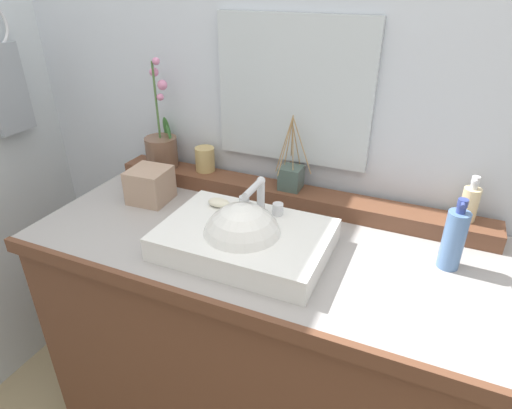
{
  "coord_description": "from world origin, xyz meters",
  "views": [
    {
      "loc": [
        0.43,
        -1.02,
        1.58
      ],
      "look_at": [
        -0.01,
        -0.02,
        0.99
      ],
      "focal_mm": 30.55,
      "sensor_mm": 36.0,
      "label": 1
    }
  ],
  "objects_px": {
    "soap_bar": "(219,203)",
    "tissue_box": "(150,185)",
    "reed_diffuser": "(291,177)",
    "hand_towel": "(9,90)",
    "sink_basin": "(244,240)",
    "lotion_bottle": "(454,239)",
    "soap_dispenser": "(470,203)",
    "potted_plant": "(162,146)",
    "tumbler_cup": "(205,159)"
  },
  "relations": [
    {
      "from": "hand_towel",
      "to": "soap_dispenser",
      "type": "bearing_deg",
      "value": 6.22
    },
    {
      "from": "potted_plant",
      "to": "tumbler_cup",
      "type": "height_order",
      "value": "potted_plant"
    },
    {
      "from": "tissue_box",
      "to": "hand_towel",
      "type": "height_order",
      "value": "hand_towel"
    },
    {
      "from": "potted_plant",
      "to": "soap_dispenser",
      "type": "relative_size",
      "value": 2.84
    },
    {
      "from": "reed_diffuser",
      "to": "tissue_box",
      "type": "distance_m",
      "value": 0.49
    },
    {
      "from": "lotion_bottle",
      "to": "tissue_box",
      "type": "xyz_separation_m",
      "value": [
        -0.97,
        -0.0,
        -0.03
      ]
    },
    {
      "from": "reed_diffuser",
      "to": "hand_towel",
      "type": "bearing_deg",
      "value": -171.2
    },
    {
      "from": "potted_plant",
      "to": "reed_diffuser",
      "type": "bearing_deg",
      "value": 1.08
    },
    {
      "from": "reed_diffuser",
      "to": "hand_towel",
      "type": "relative_size",
      "value": 0.8
    },
    {
      "from": "tumbler_cup",
      "to": "lotion_bottle",
      "type": "distance_m",
      "value": 0.88
    },
    {
      "from": "soap_dispenser",
      "to": "tissue_box",
      "type": "bearing_deg",
      "value": -169.14
    },
    {
      "from": "sink_basin",
      "to": "tumbler_cup",
      "type": "height_order",
      "value": "sink_basin"
    },
    {
      "from": "potted_plant",
      "to": "tissue_box",
      "type": "relative_size",
      "value": 3.06
    },
    {
      "from": "soap_bar",
      "to": "tissue_box",
      "type": "distance_m",
      "value": 0.31
    },
    {
      "from": "sink_basin",
      "to": "hand_towel",
      "type": "xyz_separation_m",
      "value": [
        -1.04,
        0.17,
        0.29
      ]
    },
    {
      "from": "tissue_box",
      "to": "hand_towel",
      "type": "bearing_deg",
      "value": 178.4
    },
    {
      "from": "sink_basin",
      "to": "lotion_bottle",
      "type": "height_order",
      "value": "lotion_bottle"
    },
    {
      "from": "hand_towel",
      "to": "sink_basin",
      "type": "bearing_deg",
      "value": -9.41
    },
    {
      "from": "reed_diffuser",
      "to": "potted_plant",
      "type": "bearing_deg",
      "value": -178.92
    },
    {
      "from": "soap_bar",
      "to": "soap_dispenser",
      "type": "height_order",
      "value": "soap_dispenser"
    },
    {
      "from": "sink_basin",
      "to": "soap_dispenser",
      "type": "relative_size",
      "value": 3.36
    },
    {
      "from": "tumbler_cup",
      "to": "tissue_box",
      "type": "distance_m",
      "value": 0.23
    },
    {
      "from": "reed_diffuser",
      "to": "tissue_box",
      "type": "xyz_separation_m",
      "value": [
        -0.45,
        -0.18,
        -0.04
      ]
    },
    {
      "from": "tissue_box",
      "to": "sink_basin",
      "type": "bearing_deg",
      "value": -19.79
    },
    {
      "from": "sink_basin",
      "to": "potted_plant",
      "type": "distance_m",
      "value": 0.6
    },
    {
      "from": "reed_diffuser",
      "to": "hand_towel",
      "type": "distance_m",
      "value": 1.09
    },
    {
      "from": "hand_towel",
      "to": "lotion_bottle",
      "type": "bearing_deg",
      "value": -0.51
    },
    {
      "from": "potted_plant",
      "to": "tissue_box",
      "type": "bearing_deg",
      "value": -70.13
    },
    {
      "from": "soap_dispenser",
      "to": "hand_towel",
      "type": "bearing_deg",
      "value": -173.78
    },
    {
      "from": "reed_diffuser",
      "to": "soap_dispenser",
      "type": "bearing_deg",
      "value": 1.22
    },
    {
      "from": "potted_plant",
      "to": "lotion_bottle",
      "type": "xyz_separation_m",
      "value": [
        1.03,
        -0.17,
        -0.04
      ]
    },
    {
      "from": "sink_basin",
      "to": "potted_plant",
      "type": "bearing_deg",
      "value": 146.52
    },
    {
      "from": "potted_plant",
      "to": "hand_towel",
      "type": "xyz_separation_m",
      "value": [
        -0.54,
        -0.15,
        0.19
      ]
    },
    {
      "from": "sink_basin",
      "to": "reed_diffuser",
      "type": "relative_size",
      "value": 1.84
    },
    {
      "from": "reed_diffuser",
      "to": "tissue_box",
      "type": "relative_size",
      "value": 1.97
    },
    {
      "from": "tumbler_cup",
      "to": "soap_dispenser",
      "type": "bearing_deg",
      "value": -0.29
    },
    {
      "from": "tumbler_cup",
      "to": "hand_towel",
      "type": "bearing_deg",
      "value": -165.89
    },
    {
      "from": "soap_bar",
      "to": "tissue_box",
      "type": "height_order",
      "value": "tissue_box"
    },
    {
      "from": "potted_plant",
      "to": "sink_basin",
      "type": "bearing_deg",
      "value": -33.48
    },
    {
      "from": "lotion_bottle",
      "to": "sink_basin",
      "type": "bearing_deg",
      "value": -163.65
    },
    {
      "from": "sink_basin",
      "to": "soap_dispenser",
      "type": "xyz_separation_m",
      "value": [
        0.57,
        0.35,
        0.07
      ]
    },
    {
      "from": "sink_basin",
      "to": "reed_diffuser",
      "type": "xyz_separation_m",
      "value": [
        0.02,
        0.34,
        0.06
      ]
    },
    {
      "from": "potted_plant",
      "to": "tissue_box",
      "type": "height_order",
      "value": "potted_plant"
    },
    {
      "from": "soap_bar",
      "to": "soap_dispenser",
      "type": "distance_m",
      "value": 0.74
    },
    {
      "from": "soap_dispenser",
      "to": "hand_towel",
      "type": "distance_m",
      "value": 1.63
    },
    {
      "from": "sink_basin",
      "to": "soap_bar",
      "type": "height_order",
      "value": "sink_basin"
    },
    {
      "from": "sink_basin",
      "to": "tissue_box",
      "type": "height_order",
      "value": "sink_basin"
    },
    {
      "from": "tumbler_cup",
      "to": "tissue_box",
      "type": "relative_size",
      "value": 0.68
    },
    {
      "from": "sink_basin",
      "to": "soap_dispenser",
      "type": "height_order",
      "value": "soap_dispenser"
    },
    {
      "from": "soap_bar",
      "to": "potted_plant",
      "type": "xyz_separation_m",
      "value": [
        -0.36,
        0.23,
        0.05
      ]
    }
  ]
}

